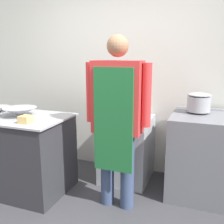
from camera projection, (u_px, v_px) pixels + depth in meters
wall_back at (129, 71)px, 3.47m from camera, size 8.00×0.05×2.70m
prep_counter at (18, 153)px, 3.07m from camera, size 1.23×0.76×0.89m
stove at (216, 158)px, 2.88m from camera, size 1.00×0.71×0.94m
fridge_unit at (127, 149)px, 3.31m from camera, size 0.58×0.63×0.81m
person_cook at (117, 113)px, 2.58m from camera, size 0.67×0.24×1.76m
mixing_bowl at (20, 112)px, 2.96m from camera, size 0.38×0.38×0.10m
small_bowl at (0, 109)px, 3.18m from camera, size 0.25×0.25×0.07m
plastic_tub at (26, 119)px, 2.66m from camera, size 0.12×0.12×0.08m
stock_pot at (199, 102)px, 2.94m from camera, size 0.26×0.26×0.21m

